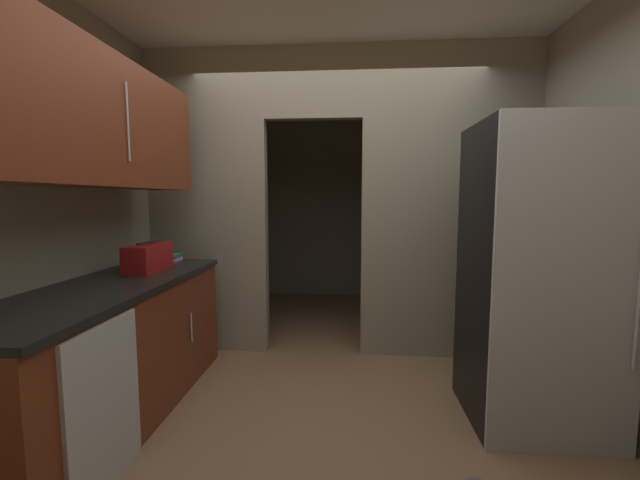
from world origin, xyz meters
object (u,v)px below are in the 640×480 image
(dishwasher, at_px, (105,407))
(book_stack, at_px, (171,258))
(boombox, at_px, (148,258))
(refrigerator, at_px, (538,276))

(dishwasher, bearing_deg, book_stack, 102.11)
(boombox, bearing_deg, dishwasher, -73.77)
(refrigerator, xyz_separation_m, boombox, (-2.63, 0.24, 0.05))
(refrigerator, bearing_deg, boombox, 174.71)
(refrigerator, height_order, boombox, refrigerator)
(dishwasher, distance_m, book_stack, 1.55)
(refrigerator, height_order, dishwasher, refrigerator)
(refrigerator, bearing_deg, book_stack, 166.61)
(refrigerator, relative_size, boombox, 4.49)
(refrigerator, relative_size, dishwasher, 2.27)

